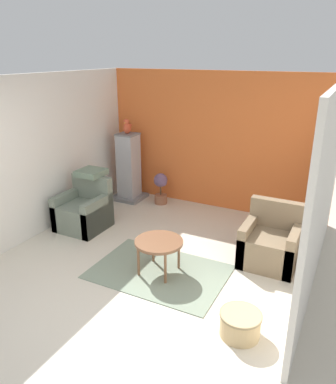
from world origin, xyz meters
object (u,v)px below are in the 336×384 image
at_px(birdcage, 129,169).
at_px(parrot, 127,127).
at_px(coffee_table, 159,244).
at_px(wicker_basket, 240,324).
at_px(armchair_right, 270,244).
at_px(armchair_left, 84,212).
at_px(potted_plant, 161,186).

distance_m(birdcage, parrot, 0.86).
height_order(coffee_table, birdcage, birdcage).
distance_m(birdcage, wicker_basket, 4.33).
bearing_deg(coffee_table, parrot, 130.55).
bearing_deg(armchair_right, armchair_left, -174.60).
relative_size(coffee_table, parrot, 2.21).
bearing_deg(coffee_table, armchair_left, 160.01).
bearing_deg(armchair_left, parrot, 92.23).
relative_size(coffee_table, wicker_basket, 1.46).
relative_size(armchair_right, parrot, 2.93).
distance_m(armchair_right, wicker_basket, 1.64).
height_order(armchair_left, wicker_basket, armchair_left).
relative_size(armchair_left, armchair_right, 1.00).
relative_size(coffee_table, potted_plant, 1.04).
bearing_deg(wicker_basket, parrot, 138.26).
height_order(armchair_left, birdcage, birdcage).
distance_m(coffee_table, armchair_left, 1.93).
height_order(coffee_table, parrot, parrot).
xyz_separation_m(coffee_table, potted_plant, (-1.17, 2.23, -0.07)).
distance_m(coffee_table, armchair_right, 1.60).
bearing_deg(potted_plant, armchair_left, -112.15).
relative_size(coffee_table, armchair_left, 0.75).
xyz_separation_m(birdcage, potted_plant, (0.70, 0.05, -0.27)).
bearing_deg(armchair_right, coffee_table, -143.42).
bearing_deg(potted_plant, birdcage, -175.91).
height_order(birdcage, parrot, parrot).
bearing_deg(potted_plant, wicker_basket, -49.22).
distance_m(coffee_table, potted_plant, 2.52).
distance_m(parrot, potted_plant, 1.33).
bearing_deg(parrot, armchair_left, -87.77).
bearing_deg(coffee_table, birdcage, 130.58).
distance_m(coffee_table, birdcage, 2.88).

